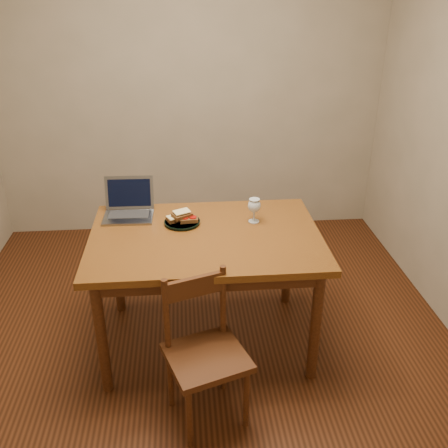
{
  "coord_description": "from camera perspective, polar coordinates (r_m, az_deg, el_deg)",
  "views": [
    {
      "loc": [
        -0.06,
        -2.5,
        2.04
      ],
      "look_at": [
        0.15,
        -0.01,
        0.8
      ],
      "focal_mm": 40.0,
      "sensor_mm": 36.0,
      "label": 1
    }
  ],
  "objects": [
    {
      "name": "milk_glass",
      "position": [
        2.93,
        3.46,
        1.57
      ],
      "size": [
        0.08,
        0.08,
        0.15
      ],
      "primitive_type": null,
      "color": "white",
      "rests_on": "table"
    },
    {
      "name": "sandwich_top",
      "position": [
        2.92,
        -4.84,
        1.12
      ],
      "size": [
        0.13,
        0.11,
        0.03
      ],
      "primitive_type": null,
      "rotation": [
        0.0,
        0.0,
        0.54
      ],
      "color": "#381E0C",
      "rests_on": "plate"
    },
    {
      "name": "laptop",
      "position": [
        3.08,
        -10.82,
        2.11
      ],
      "size": [
        0.3,
        0.28,
        0.21
      ],
      "rotation": [
        0.0,
        0.0,
        -0.03
      ],
      "color": "slate",
      "rests_on": "table"
    },
    {
      "name": "sandwich_tomato",
      "position": [
        2.91,
        -4.03,
        0.58
      ],
      "size": [
        0.11,
        0.07,
        0.03
      ],
      "primitive_type": null,
      "rotation": [
        0.0,
        0.0,
        0.06
      ],
      "color": "#381E0C",
      "rests_on": "plate"
    },
    {
      "name": "floor",
      "position": [
        3.23,
        -2.77,
        -13.01
      ],
      "size": [
        3.2,
        3.2,
        0.02
      ],
      "primitive_type": "cube",
      "color": "black",
      "rests_on": "ground"
    },
    {
      "name": "back_wall",
      "position": [
        4.18,
        -4.14,
        16.11
      ],
      "size": [
        3.2,
        0.02,
        2.6
      ],
      "primitive_type": "cube",
      "color": "gray",
      "rests_on": "floor"
    },
    {
      "name": "front_wall",
      "position": [
        1.16,
        -0.73,
        -13.31
      ],
      "size": [
        3.2,
        0.02,
        2.6
      ],
      "primitive_type": "cube",
      "color": "gray",
      "rests_on": "floor"
    },
    {
      "name": "table",
      "position": [
        2.85,
        -2.11,
        -2.74
      ],
      "size": [
        1.3,
        0.9,
        0.74
      ],
      "color": "#4A1F0C",
      "rests_on": "floor"
    },
    {
      "name": "chair",
      "position": [
        2.5,
        -2.2,
        -13.85
      ],
      "size": [
        0.46,
        0.45,
        0.4
      ],
      "rotation": [
        0.0,
        0.0,
        0.33
      ],
      "color": "#34190A",
      "rests_on": "floor"
    },
    {
      "name": "sandwich_cheese",
      "position": [
        2.93,
        -5.51,
        0.7
      ],
      "size": [
        0.12,
        0.1,
        0.03
      ],
      "primitive_type": null,
      "rotation": [
        0.0,
        0.0,
        0.42
      ],
      "color": "#381E0C",
      "rests_on": "plate"
    },
    {
      "name": "plate",
      "position": [
        2.93,
        -4.8,
        0.19
      ],
      "size": [
        0.21,
        0.21,
        0.02
      ],
      "primitive_type": "cylinder",
      "color": "black",
      "rests_on": "table"
    }
  ]
}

